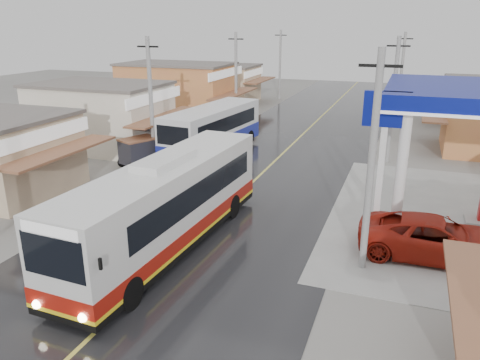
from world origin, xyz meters
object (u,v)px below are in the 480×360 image
at_px(coach_bus, 168,205).
at_px(tricycle_near, 139,151).
at_px(cyclist, 220,154).
at_px(second_bus, 213,129).
at_px(tyre_stack, 137,187).
at_px(jeepney, 436,238).

bearing_deg(coach_bus, tricycle_near, 130.24).
distance_m(cyclist, tricycle_near, 5.11).
xyz_separation_m(second_bus, tricycle_near, (-3.08, -4.59, -0.66)).
relative_size(tricycle_near, tyre_stack, 3.41).
height_order(second_bus, tricycle_near, second_bus).
relative_size(coach_bus, tyre_stack, 14.54).
bearing_deg(tricycle_near, jeepney, 3.40).
distance_m(coach_bus, cyclist, 11.83).
bearing_deg(jeepney, tricycle_near, 68.26).
bearing_deg(second_bus, tricycle_near, -117.44).
bearing_deg(second_bus, cyclist, -51.26).
bearing_deg(cyclist, tyre_stack, -124.48).
bearing_deg(coach_bus, cyclist, 105.21).
relative_size(cyclist, tyre_stack, 2.59).
bearing_deg(jeepney, tyre_stack, 79.28).
xyz_separation_m(coach_bus, second_bus, (-4.03, 13.91, -0.11)).
distance_m(coach_bus, tricycle_near, 11.75).
relative_size(coach_bus, cyclist, 5.61).
height_order(coach_bus, cyclist, coach_bus).
xyz_separation_m(tricycle_near, tyre_stack, (2.21, -3.97, -0.87)).
bearing_deg(cyclist, tricycle_near, -167.88).
distance_m(second_bus, cyclist, 3.03).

